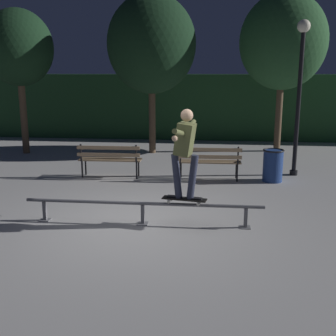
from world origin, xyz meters
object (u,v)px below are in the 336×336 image
(skateboarder, at_px, (185,146))
(tree_far_left, at_px, (18,48))
(tree_behind_benches, at_px, (152,45))
(tree_far_right, at_px, (283,42))
(trash_can, at_px, (273,165))
(park_bench_left_center, at_px, (209,159))
(lamp_post_right, at_px, (300,79))
(skateboard, at_px, (184,199))
(grind_rail, at_px, (143,207))
(park_bench_leftmost, at_px, (110,157))

(skateboarder, height_order, tree_far_left, tree_far_left)
(tree_far_left, bearing_deg, tree_behind_benches, 6.82)
(tree_far_right, bearing_deg, trash_can, -99.87)
(tree_far_left, distance_m, trash_can, 8.72)
(park_bench_left_center, distance_m, lamp_post_right, 3.06)
(skateboarder, xyz_separation_m, tree_far_right, (2.69, 7.39, 2.17))
(park_bench_left_center, bearing_deg, tree_far_right, 61.30)
(skateboard, height_order, tree_far_right, tree_far_right)
(grind_rail, height_order, skateboarder, skateboarder)
(skateboard, distance_m, skateboarder, 0.94)
(skateboard, height_order, tree_behind_benches, tree_behind_benches)
(park_bench_left_center, height_order, lamp_post_right, lamp_post_right)
(park_bench_leftmost, xyz_separation_m, tree_behind_benches, (0.61, 3.45, 2.96))
(lamp_post_right, bearing_deg, skateboard, -123.46)
(skateboarder, distance_m, park_bench_leftmost, 3.94)
(skateboarder, bearing_deg, park_bench_left_center, 82.93)
(grind_rail, bearing_deg, tree_far_right, 65.06)
(park_bench_left_center, bearing_deg, tree_behind_benches, 118.91)
(park_bench_leftmost, height_order, trash_can, park_bench_leftmost)
(skateboard, bearing_deg, trash_can, 58.75)
(skateboarder, relative_size, park_bench_leftmost, 0.97)
(lamp_post_right, bearing_deg, tree_far_right, 88.90)
(skateboard, bearing_deg, tree_far_right, 69.97)
(grind_rail, height_order, lamp_post_right, lamp_post_right)
(skateboarder, bearing_deg, skateboard, 169.77)
(tree_behind_benches, bearing_deg, trash_can, -44.26)
(skateboarder, relative_size, park_bench_left_center, 0.97)
(skateboarder, height_order, trash_can, skateboarder)
(skateboard, distance_m, tree_far_right, 8.46)
(tree_far_right, relative_size, trash_can, 6.44)
(skateboard, height_order, park_bench_left_center, park_bench_left_center)
(tree_behind_benches, height_order, lamp_post_right, tree_behind_benches)
(park_bench_left_center, relative_size, tree_behind_benches, 0.32)
(tree_far_left, height_order, tree_far_right, tree_far_right)
(grind_rail, xyz_separation_m, park_bench_leftmost, (-1.37, 3.20, 0.22))
(park_bench_left_center, xyz_separation_m, tree_far_left, (-6.09, 2.95, 2.84))
(skateboard, relative_size, skateboarder, 0.52)
(skateboard, height_order, lamp_post_right, lamp_post_right)
(park_bench_left_center, height_order, tree_far_right, tree_far_right)
(lamp_post_right, distance_m, trash_can, 2.29)
(park_bench_left_center, xyz_separation_m, tree_far_right, (2.30, 4.19, 3.06))
(grind_rail, height_order, skateboard, skateboard)
(tree_far_left, bearing_deg, trash_can, -20.65)
(tree_behind_benches, height_order, trash_can, tree_behind_benches)
(tree_far_right, bearing_deg, tree_far_left, -171.55)
(grind_rail, xyz_separation_m, skateboard, (0.74, 0.00, 0.16))
(tree_far_left, distance_m, tree_far_right, 8.48)
(grind_rail, xyz_separation_m, tree_behind_benches, (-0.76, 6.65, 3.17))
(lamp_post_right, bearing_deg, tree_behind_benches, 147.17)
(park_bench_left_center, distance_m, tree_far_right, 5.68)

